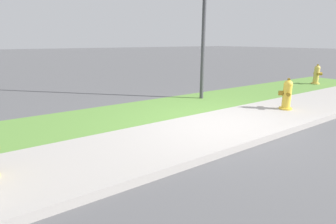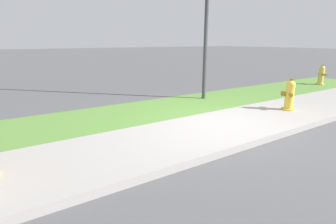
# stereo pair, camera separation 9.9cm
# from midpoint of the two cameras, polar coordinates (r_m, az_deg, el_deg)

# --- Properties ---
(ground_plane) EXTENTS (120.00, 120.00, 0.00)m
(ground_plane) POSITION_cam_midpoint_polar(r_m,az_deg,el_deg) (5.50, 11.53, -2.82)
(ground_plane) COLOR #515154
(sidewalk_pavement) EXTENTS (18.00, 1.85, 0.01)m
(sidewalk_pavement) POSITION_cam_midpoint_polar(r_m,az_deg,el_deg) (5.50, 11.53, -2.77)
(sidewalk_pavement) COLOR #9E9993
(sidewalk_pavement) RESTS_ON ground
(grass_verge) EXTENTS (18.00, 2.01, 0.01)m
(grass_verge) POSITION_cam_midpoint_polar(r_m,az_deg,el_deg) (6.91, 0.05, 1.26)
(grass_verge) COLOR #568438
(grass_verge) RESTS_ON ground
(street_curb) EXTENTS (18.00, 0.16, 0.12)m
(street_curb) POSITION_cam_midpoint_polar(r_m,az_deg,el_deg) (4.88, 20.05, -5.06)
(street_curb) COLOR #9E9993
(street_curb) RESTS_ON ground
(fire_hydrant_at_driveway) EXTENTS (0.35, 0.35, 0.78)m
(fire_hydrant_at_driveway) POSITION_cam_midpoint_polar(r_m,az_deg,el_deg) (12.00, 29.41, 7.10)
(fire_hydrant_at_driveway) COLOR gold
(fire_hydrant_at_driveway) RESTS_ON ground
(fire_hydrant_by_grass_verge) EXTENTS (0.35, 0.35, 0.79)m
(fire_hydrant_by_grass_verge) POSITION_cam_midpoint_polar(r_m,az_deg,el_deg) (7.14, 24.08, 3.47)
(fire_hydrant_by_grass_verge) COLOR gold
(fire_hydrant_by_grass_verge) RESTS_ON ground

